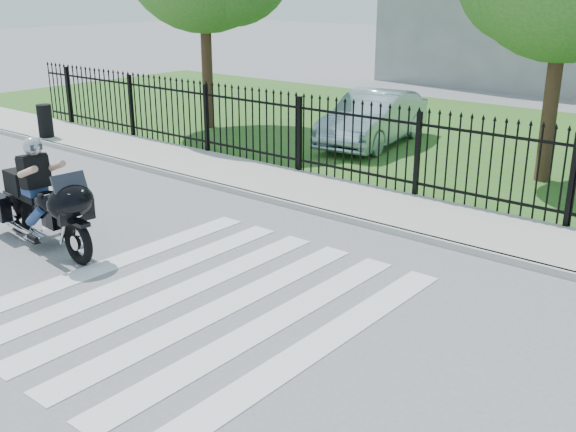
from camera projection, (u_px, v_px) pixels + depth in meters
The scene contains 9 objects.
ground at pixel (200, 301), 9.31m from camera, with size 120.00×120.00×0.00m, color slate.
crosswalk at pixel (199, 300), 9.30m from camera, with size 5.00×5.50×0.01m, color silver, non-canonical shape.
sidewalk at pixel (389, 209), 12.94m from camera, with size 40.00×2.00×0.12m, color #ADAAA3.
curb at pixel (360, 222), 12.21m from camera, with size 40.00×0.12×0.12m, color #ADAAA3.
grass_strip at pixel (525, 147), 18.08m from camera, with size 40.00×12.00×0.02m, color #2A5F20.
iron_fence at pixel (417, 156), 13.40m from camera, with size 26.00×0.04×1.80m.
motorcycle_rider at pixel (41, 201), 11.06m from camera, with size 2.84×1.02×1.88m.
parked_car at pixel (373, 118), 18.16m from camera, with size 1.50×4.31×1.42m, color #92ACB8.
litter_bin at pixel (45, 121), 18.66m from camera, with size 0.40×0.40×0.90m, color black.
Camera 1 is at (6.29, -5.74, 4.13)m, focal length 42.00 mm.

